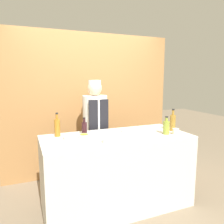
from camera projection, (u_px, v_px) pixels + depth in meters
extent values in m
plane|color=#756651|center=(117.00, 204.00, 2.89)|extent=(14.00, 14.00, 0.00)
cube|color=olive|center=(89.00, 104.00, 3.81)|extent=(2.94, 0.18, 2.40)
cube|color=beige|center=(117.00, 171.00, 2.81)|extent=(1.85, 0.82, 0.94)
cylinder|color=silver|center=(84.00, 136.00, 2.64)|extent=(0.13, 0.13, 0.04)
cylinder|color=yellow|center=(84.00, 135.00, 2.64)|extent=(0.11, 0.11, 0.01)
cylinder|color=silver|center=(107.00, 141.00, 2.45)|extent=(0.11, 0.11, 0.05)
cylinder|color=silver|center=(107.00, 139.00, 2.45)|extent=(0.09, 0.09, 0.01)
cylinder|color=silver|center=(68.00, 137.00, 2.59)|extent=(0.12, 0.12, 0.06)
cylinder|color=red|center=(68.00, 135.00, 2.59)|extent=(0.09, 0.09, 0.02)
cube|color=white|center=(133.00, 130.00, 3.01)|extent=(0.35, 0.18, 0.02)
cylinder|color=olive|center=(166.00, 128.00, 2.81)|extent=(0.08, 0.08, 0.17)
cylinder|color=olive|center=(167.00, 119.00, 2.80)|extent=(0.03, 0.03, 0.05)
cylinder|color=black|center=(167.00, 117.00, 2.79)|extent=(0.04, 0.04, 0.01)
cylinder|color=#9E661E|center=(57.00, 128.00, 2.71)|extent=(0.07, 0.07, 0.21)
cylinder|color=#9E661E|center=(57.00, 117.00, 2.68)|extent=(0.03, 0.03, 0.07)
cylinder|color=black|center=(57.00, 113.00, 2.68)|extent=(0.03, 0.03, 0.02)
cylinder|color=olive|center=(173.00, 123.00, 3.00)|extent=(0.07, 0.07, 0.22)
cylinder|color=olive|center=(173.00, 113.00, 2.98)|extent=(0.03, 0.03, 0.07)
cylinder|color=black|center=(173.00, 110.00, 2.97)|extent=(0.03, 0.03, 0.02)
cylinder|color=black|center=(84.00, 128.00, 2.79)|extent=(0.07, 0.07, 0.16)
cylinder|color=black|center=(84.00, 120.00, 2.77)|extent=(0.03, 0.03, 0.05)
cylinder|color=black|center=(84.00, 118.00, 2.77)|extent=(0.03, 0.03, 0.01)
cylinder|color=silver|center=(176.00, 131.00, 2.81)|extent=(0.08, 0.08, 0.08)
cylinder|color=#28282D|center=(96.00, 158.00, 3.41)|extent=(0.27, 0.27, 0.84)
cylinder|color=silver|center=(95.00, 114.00, 3.30)|extent=(0.37, 0.37, 0.56)
cube|color=black|center=(99.00, 117.00, 3.15)|extent=(0.30, 0.02, 0.51)
sphere|color=beige|center=(95.00, 88.00, 3.24)|extent=(0.22, 0.22, 0.22)
cylinder|color=white|center=(95.00, 83.00, 3.23)|extent=(0.19, 0.19, 0.08)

